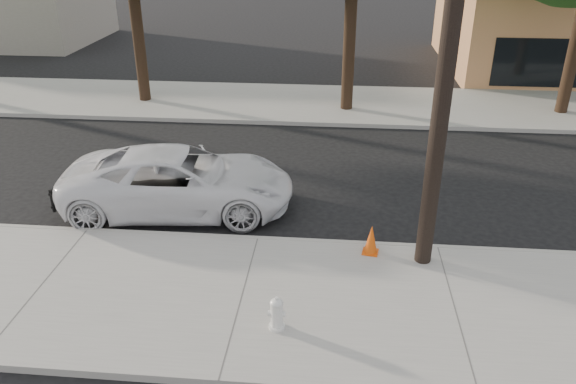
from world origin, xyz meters
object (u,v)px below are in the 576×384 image
object	(u,v)px
utility_pole	(449,42)
fire_hydrant	(277,314)
police_cruiser	(180,181)
traffic_cone	(371,240)

from	to	relation	value
utility_pole	fire_hydrant	bearing A→B (deg)	-139.04
utility_pole	police_cruiser	world-z (taller)	utility_pole
police_cruiser	fire_hydrant	world-z (taller)	police_cruiser
utility_pole	traffic_cone	xyz separation A→B (m)	(-1.09, 0.20, -4.23)
utility_pole	police_cruiser	distance (m)	7.28
utility_pole	traffic_cone	distance (m)	4.37
utility_pole	fire_hydrant	distance (m)	5.67
fire_hydrant	traffic_cone	distance (m)	3.18
police_cruiser	fire_hydrant	distance (m)	5.43
fire_hydrant	police_cruiser	bearing A→B (deg)	123.67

